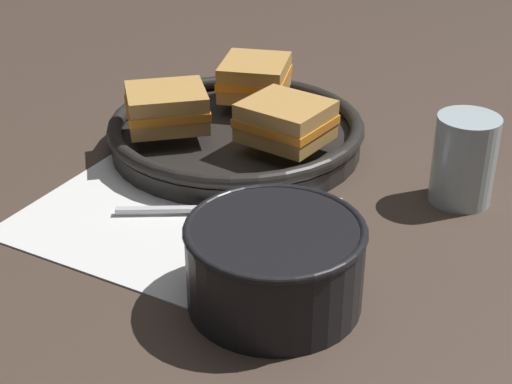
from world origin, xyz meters
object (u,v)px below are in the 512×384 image
Objects in this scene: sandwich_far_left at (286,121)px; drinking_glass at (464,160)px; soup_bowl at (275,260)px; sandwich_near_left at (255,77)px; sandwich_near_right at (167,108)px; skillet at (236,134)px; spoon at (211,207)px.

sandwich_far_left is 0.20m from drinking_glass.
soup_bowl is 1.44× the size of sandwich_near_left.
sandwich_near_right is 0.15m from sandwich_far_left.
sandwich_near_right is (-0.06, -0.14, 0.00)m from sandwich_near_left.
sandwich_near_right is at bearing 136.01° from soup_bowl.
sandwich_far_left is at bearing -22.37° from skillet.
spoon is at bearing -105.76° from sandwich_far_left.
sandwich_near_left is at bearing 77.39° from spoon.
drinking_glass is at bearing -4.07° from skillet.
sandwich_near_right is 1.27× the size of drinking_glass.
drinking_glass reaches higher than spoon.
sandwich_far_left is (0.04, 0.13, 0.06)m from spoon.
sandwich_far_left is at bearing 49.00° from spoon.
skillet is 2.85× the size of sandwich_far_left.
sandwich_near_left is (-0.05, 0.24, 0.06)m from spoon.
drinking_glass reaches higher than soup_bowl.
soup_bowl is at bearing -59.14° from skillet.
sandwich_near_right is (-0.07, -0.05, 0.04)m from skillet.
sandwich_near_right reaches higher than soup_bowl.
soup_bowl reaches higher than spoon.
spoon is 0.26m from sandwich_near_left.
sandwich_near_left is 1.00× the size of sandwich_far_left.
sandwich_far_left is (0.09, -0.12, 0.00)m from sandwich_near_left.
sandwich_far_left is (0.15, 0.02, 0.00)m from sandwich_near_right.
sandwich_near_right is at bearing -142.37° from skillet.
sandwich_near_right is at bearing -172.37° from sandwich_far_left.
skillet is 2.51× the size of sandwich_near_right.
sandwich_far_left is at bearing -52.37° from sandwich_near_left.
skillet is 0.10m from sandwich_near_left.
drinking_glass is (0.24, 0.14, 0.04)m from spoon.
drinking_glass is at bearing 65.40° from soup_bowl.
sandwich_near_right is (-0.23, 0.22, 0.02)m from soup_bowl.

